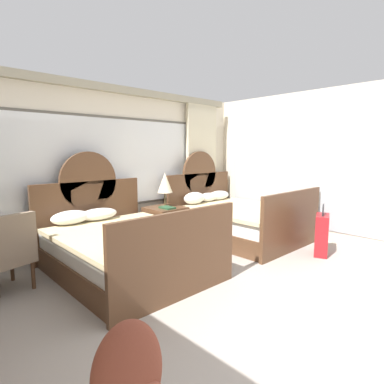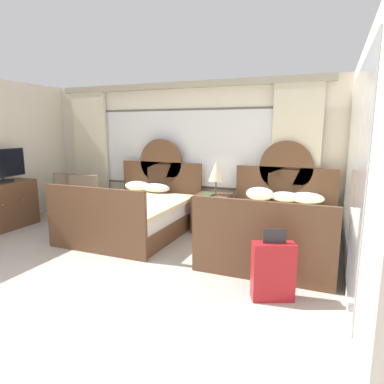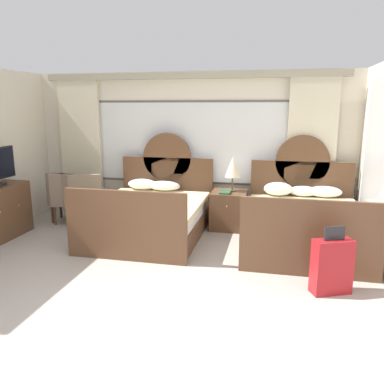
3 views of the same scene
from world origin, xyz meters
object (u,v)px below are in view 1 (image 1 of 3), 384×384
nightstand_between_beds (166,225)px  backpack_on_bench (129,378)px  suitcase_on_floor (322,234)px  bed_near_window (125,247)px  book_on_nightstand (167,208)px  bed_near_mirror (237,220)px  table_lamp_on_nightstand (165,183)px  armchair_by_window_left (5,251)px

nightstand_between_beds → backpack_on_bench: 4.21m
suitcase_on_floor → nightstand_between_beds: bearing=123.6°
bed_near_window → book_on_nightstand: size_ratio=8.36×
bed_near_mirror → suitcase_on_floor: (0.22, -1.50, -0.03)m
bed_near_window → backpack_on_bench: 2.99m
table_lamp_on_nightstand → suitcase_on_floor: bearing=-57.9°
bed_near_window → nightstand_between_beds: size_ratio=3.34×
bed_near_mirror → nightstand_between_beds: (-1.21, 0.64, -0.02)m
book_on_nightstand → suitcase_on_floor: 2.53m
nightstand_between_beds → suitcase_on_floor: (1.42, -2.14, -0.00)m
bed_near_mirror → armchair_by_window_left: bearing=174.3°
bed_near_window → bed_near_mirror: bearing=0.2°
nightstand_between_beds → suitcase_on_floor: 2.57m
bed_near_mirror → bed_near_window: bearing=-179.8°
nightstand_between_beds → bed_near_mirror: bearing=-27.8°
backpack_on_bench → bed_near_window: bearing=59.3°
table_lamp_on_nightstand → book_on_nightstand: 0.45m
backpack_on_bench → nightstand_between_beds: bearing=49.5°
bed_near_mirror → backpack_on_bench: 4.70m
bed_near_window → nightstand_between_beds: bearing=28.0°
bed_near_mirror → book_on_nightstand: size_ratio=8.36×
nightstand_between_beds → suitcase_on_floor: size_ratio=0.82×
bed_near_mirror → armchair_by_window_left: 3.76m
nightstand_between_beds → backpack_on_bench: backpack_on_bench is taller
bed_near_mirror → suitcase_on_floor: 1.52m
bed_near_mirror → armchair_by_window_left: bed_near_mirror is taller
bed_near_mirror → table_lamp_on_nightstand: 1.53m
armchair_by_window_left → backpack_on_bench: backpack_on_bench is taller
bed_near_mirror → table_lamp_on_nightstand: bed_near_mirror is taller
armchair_by_window_left → table_lamp_on_nightstand: bearing=7.2°
table_lamp_on_nightstand → bed_near_mirror: bearing=-31.0°
table_lamp_on_nightstand → backpack_on_bench: (-2.77, -3.25, -0.35)m
bed_near_mirror → table_lamp_on_nightstand: (-1.16, 0.70, 0.72)m
bed_near_mirror → backpack_on_bench: (-3.93, -2.55, 0.37)m
table_lamp_on_nightstand → suitcase_on_floor: table_lamp_on_nightstand is taller
bed_near_window → book_on_nightstand: bed_near_window is taller
table_lamp_on_nightstand → suitcase_on_floor: 2.70m
bed_near_window → armchair_by_window_left: size_ratio=2.33×
nightstand_between_beds → armchair_by_window_left: armchair_by_window_left is taller
bed_near_mirror → nightstand_between_beds: bearing=152.2°
bed_near_window → book_on_nightstand: bearing=24.3°
bed_near_window → table_lamp_on_nightstand: bearing=29.3°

